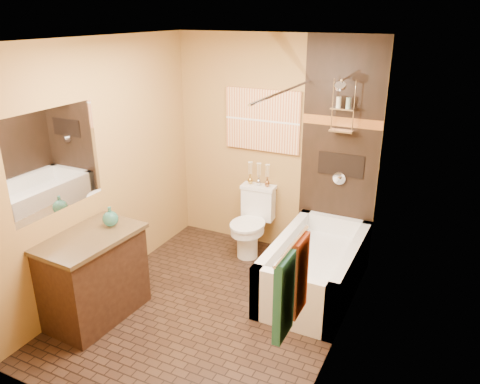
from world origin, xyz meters
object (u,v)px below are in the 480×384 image
Objects in this scene: bathtub at (315,271)px; vanity at (93,276)px; sunset_painting at (263,120)px; toilet at (252,221)px.

vanity is at bearing -142.70° from bathtub.
sunset_painting reaches higher than bathtub.
sunset_painting is 1.14× the size of toilet.
vanity is (-0.80, -1.78, 0.02)m from toilet.
toilet is (0.00, -0.26, -1.15)m from sunset_painting.
vanity reaches higher than toilet.
sunset_painting is 2.46m from vanity.
vanity is (-0.80, -2.04, -1.13)m from sunset_painting.
bathtub is 2.18m from vanity.
bathtub is at bearing 40.80° from vanity.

